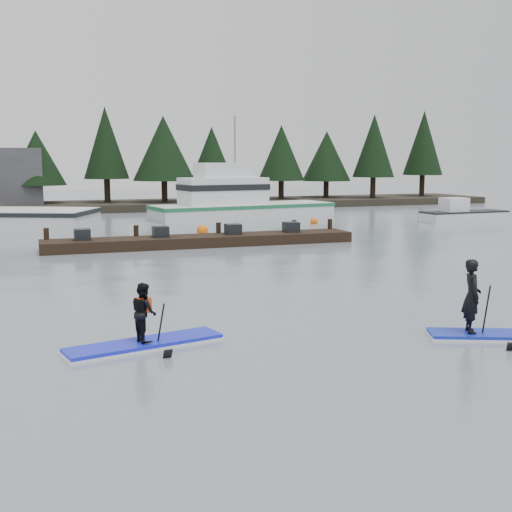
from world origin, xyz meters
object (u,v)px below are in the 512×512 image
object	(u,v)px
floating_dock	(203,241)
paddleboard_duo	(499,313)
paddleboard_solo	(144,327)
fishing_boat_medium	(239,211)

from	to	relation	value
floating_dock	paddleboard_duo	distance (m)	17.87
paddleboard_duo	floating_dock	bearing A→B (deg)	119.73
paddleboard_solo	fishing_boat_medium	bearing A→B (deg)	55.77
fishing_boat_medium	paddleboard_solo	bearing A→B (deg)	-119.90
fishing_boat_medium	floating_dock	distance (m)	14.92
fishing_boat_medium	paddleboard_solo	world-z (taller)	fishing_boat_medium
fishing_boat_medium	paddleboard_duo	world-z (taller)	fishing_boat_medium
floating_dock	paddleboard_solo	distance (m)	16.70
fishing_boat_medium	paddleboard_duo	xyz separation A→B (m)	(-4.28, -31.28, 0.03)
floating_dock	paddleboard_duo	bearing A→B (deg)	-82.52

